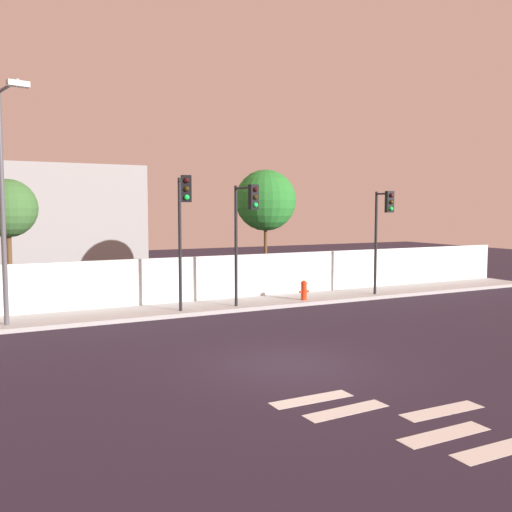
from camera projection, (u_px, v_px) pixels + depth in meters
ground_plane at (290, 365)px, 13.93m from camera, size 80.00×80.00×0.00m
sidewalk at (180, 309)px, 21.19m from camera, size 36.00×2.40×0.15m
perimeter_wall at (169, 280)px, 22.26m from camera, size 36.00×0.18×1.80m
crosswalk_marking at (404, 419)px, 10.29m from camera, size 3.68×3.85×0.01m
traffic_light_left at (245, 219)px, 20.75m from camera, size 0.42×1.40×4.62m
traffic_light_center at (383, 220)px, 23.85m from camera, size 0.35×1.20×4.49m
traffic_light_right at (183, 214)px, 19.43m from camera, size 0.54×1.78×4.86m
street_lamp_curbside at (4, 188)px, 17.43m from camera, size 0.82×2.33×7.42m
fire_hydrant at (304, 289)px, 22.94m from camera, size 0.44×0.26×0.81m
roadside_tree_leftmost at (8, 209)px, 20.58m from camera, size 2.16×2.16×4.99m
roadside_tree_midleft at (266, 200)px, 25.45m from camera, size 2.78×2.78×5.67m
low_building_distant at (3, 221)px, 32.09m from camera, size 15.32×6.00×6.43m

